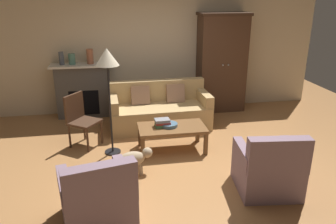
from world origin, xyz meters
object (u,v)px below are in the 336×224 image
Objects in this scene: mantel_vase_terracotta at (90,56)px; floor_lamp at (107,64)px; armchair_near_left at (98,199)px; armchair_near_right at (268,170)px; fireplace at (84,90)px; dog at (134,159)px; mantel_vase_jade at (72,59)px; armoire at (221,63)px; side_chair_wooden at (80,117)px; fruit_bowl at (169,125)px; mantel_vase_slate at (61,58)px; couch at (159,111)px; coffee_table at (172,130)px; book_stack at (163,123)px.

floor_lamp is at bearing -79.01° from mantel_vase_terracotta.
armchair_near_right is at bearing 7.61° from armchair_near_left.
floor_lamp reaches higher than fireplace.
dog is at bearing -72.34° from fireplace.
fireplace is at bearing 5.69° from mantel_vase_jade.
armoire is 3.14m from mantel_vase_jade.
fruit_bowl is at bearing -17.26° from side_chair_wooden.
armchair_near_right is at bearing -36.87° from side_chair_wooden.
mantel_vase_slate is at bearing 101.56° from armchair_near_left.
armoire reaches higher than couch.
floor_lamp is at bearing 84.27° from armchair_near_left.
fruit_bowl is 0.92× the size of mantel_vase_terracotta.
armchair_near_right is at bearing -54.18° from coffee_table.
floor_lamp reaches higher than mantel_vase_slate.
side_chair_wooden reaches higher than armchair_near_left.
fireplace is 2.42m from fruit_bowl.
armoire is 4.47m from armchair_near_left.
couch is 1.13× the size of floor_lamp.
mantel_vase_slate is at bearing 105.65° from side_chair_wooden.
side_chair_wooden is at bearing -96.06° from mantel_vase_terracotta.
book_stack is at bearing -18.03° from side_chair_wooden.
mantel_vase_terracotta reaches higher than book_stack.
mantel_vase_slate is at bearing 178.97° from armoire.
mantel_vase_terracotta is at bearing 92.87° from armchair_near_left.
armchair_near_right is (1.06, -1.43, -0.13)m from fruit_bowl.
mantel_vase_slate is (-1.75, 1.89, 0.76)m from book_stack.
mantel_vase_terracotta reaches higher than fireplace.
mantel_vase_terracotta is at bearing 122.21° from book_stack.
side_chair_wooden is at bearing 143.13° from armchair_near_right.
mantel_vase_jade reaches higher than fireplace.
side_chair_wooden reaches higher than book_stack.
mantel_vase_jade is 0.12× the size of floor_lamp.
dog is (-0.68, -0.69, -0.12)m from coffee_table.
side_chair_wooden is at bearing 124.96° from dog.
fireplace reaches higher than fruit_bowl.
fruit_bowl is 1.07× the size of book_stack.
armoire is at bearing -1.10° from mantel_vase_jade.
side_chair_wooden is (0.21, -1.45, -0.71)m from mantel_vase_jade.
book_stack is at bearing 53.52° from dog.
couch is 1.08m from book_stack.
fireplace is 1.43× the size of armchair_near_right.
fireplace is at bearing 2.70° from mantel_vase_slate.
floor_lamp reaches higher than mantel_vase_terracotta.
fruit_bowl is at bearing -89.69° from couch.
fruit_bowl is at bearing -55.68° from mantel_vase_terracotta.
fruit_bowl is 0.12m from book_stack.
book_stack is 2.55m from mantel_vase_jade.
mantel_vase_slate reaches higher than dog.
armchair_near_right is 3.15m from side_chair_wooden.
fruit_bowl is 1.40m from floor_lamp.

